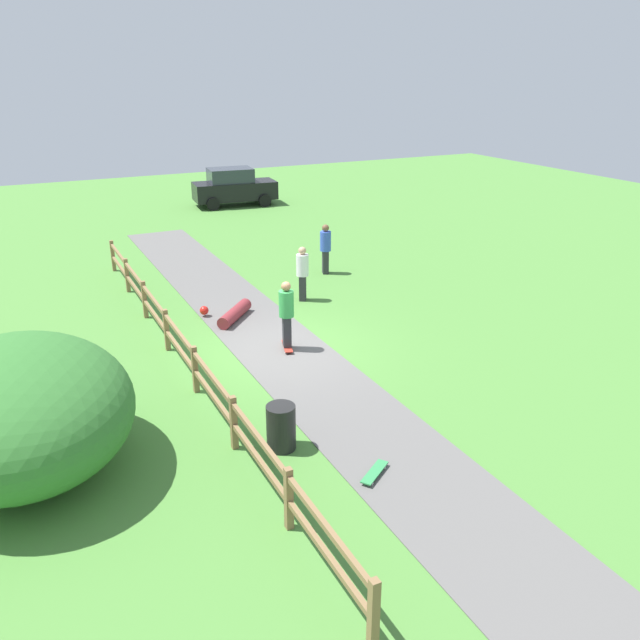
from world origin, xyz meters
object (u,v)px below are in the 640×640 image
(skater_fallen, at_px, (232,313))
(parked_car_black, at_px, (234,187))
(skater_riding, at_px, (286,312))
(bystander_white, at_px, (302,271))
(bush_large, at_px, (20,410))
(skateboard_loose, at_px, (375,472))
(trash_bin, at_px, (281,427))
(bystander_blue, at_px, (325,247))

(skater_fallen, xyz_separation_m, parked_car_black, (5.52, 15.59, 0.76))
(skater_riding, xyz_separation_m, bystander_white, (1.96, 3.26, -0.09))
(bush_large, bearing_deg, parked_car_black, 61.75)
(skater_fallen, distance_m, skateboard_loose, 8.39)
(skateboard_loose, height_order, parked_car_black, parked_car_black)
(skater_fallen, bearing_deg, trash_bin, -101.50)
(skateboard_loose, distance_m, bystander_white, 9.51)
(skater_riding, distance_m, bystander_white, 3.80)
(bush_large, bearing_deg, bystander_white, 36.10)
(bush_large, xyz_separation_m, trash_bin, (4.35, -1.43, -0.74))
(skater_fallen, relative_size, skateboard_loose, 2.00)
(bush_large, relative_size, parked_car_black, 1.08)
(trash_bin, relative_size, bystander_white, 0.53)
(trash_bin, xyz_separation_m, skater_riding, (1.95, 4.19, 0.58))
(skater_fallen, bearing_deg, skateboard_loose, -91.83)
(trash_bin, height_order, bystander_white, bystander_white)
(bystander_blue, bearing_deg, skater_fallen, -147.15)
(bystander_white, bearing_deg, skater_fallen, -165.41)
(bush_large, height_order, trash_bin, bush_large)
(bush_large, height_order, skateboard_loose, bush_large)
(bystander_blue, bearing_deg, trash_bin, -121.03)
(bush_large, relative_size, bystander_white, 2.74)
(trash_bin, height_order, parked_car_black, parked_car_black)
(bystander_blue, xyz_separation_m, bystander_white, (-1.90, -2.20, -0.02))
(trash_bin, bearing_deg, bystander_white, 62.33)
(trash_bin, relative_size, skater_fallen, 0.59)
(skater_fallen, bearing_deg, bush_large, -136.90)
(skateboard_loose, height_order, bystander_blue, bystander_blue)
(skater_riding, bearing_deg, parked_car_black, 74.76)
(bystander_white, bearing_deg, skater_riding, -120.96)
(bystander_blue, bearing_deg, parked_car_black, 85.06)
(bush_large, bearing_deg, trash_bin, -18.20)
(skater_fallen, bearing_deg, bystander_white, 14.59)
(bystander_white, height_order, parked_car_black, parked_car_black)
(trash_bin, height_order, bystander_blue, bystander_blue)
(skater_riding, height_order, skateboard_loose, skater_riding)
(trash_bin, xyz_separation_m, bystander_white, (3.91, 7.45, 0.49))
(bush_large, height_order, bystander_blue, bush_large)
(bystander_blue, distance_m, parked_car_black, 12.78)
(trash_bin, bearing_deg, bystander_blue, 58.97)
(trash_bin, height_order, skater_fallen, trash_bin)
(parked_car_black, bearing_deg, skater_riding, -105.24)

